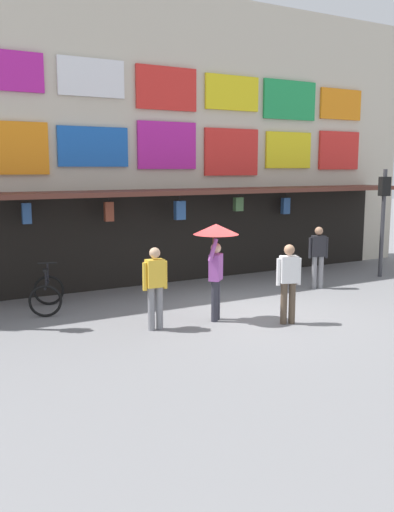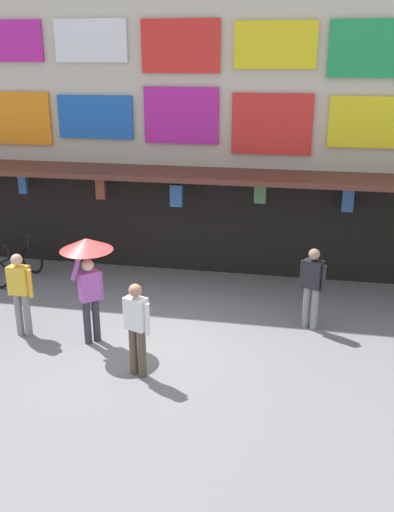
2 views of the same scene
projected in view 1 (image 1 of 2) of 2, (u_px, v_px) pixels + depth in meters
ground_plane at (247, 314)px, 12.30m from camera, size 80.00×80.00×0.00m
shopfront at (157, 142)px, 15.61m from camera, size 18.00×2.60×8.00m
traffic_light_far at (383, 205)px, 16.24m from camera, size 0.34×0.35×3.20m
bicycle_parked at (47, 294)px, 12.54m from camera, size 1.05×1.33×1.05m
pedestrian_in_white at (318, 254)px, 14.79m from camera, size 0.49×0.35×1.68m
pedestrian_in_yellow at (289, 279)px, 11.40m from camera, size 0.50×0.33×1.68m
pedestrian_in_purple at (155, 282)px, 11.00m from camera, size 0.53×0.36×1.68m
pedestrian_with_umbrella at (216, 245)px, 11.54m from camera, size 0.96×0.96×2.08m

